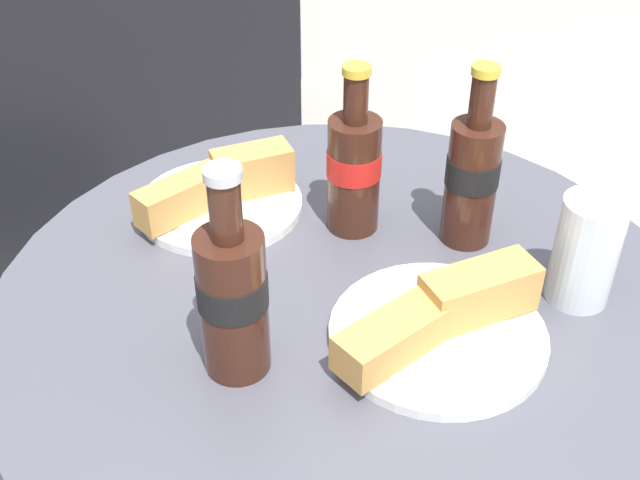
% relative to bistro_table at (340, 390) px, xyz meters
% --- Properties ---
extents(bistro_table, '(0.81, 0.81, 0.75)m').
position_rel_bistro_table_xyz_m(bistro_table, '(0.00, 0.00, 0.00)').
color(bistro_table, '#333333').
rests_on(bistro_table, ground_plane).
extents(cola_bottle_left, '(0.06, 0.06, 0.23)m').
position_rel_bistro_table_xyz_m(cola_bottle_left, '(0.18, -0.02, 0.25)').
color(cola_bottle_left, '#3D1E14').
rests_on(cola_bottle_left, bistro_table).
extents(cola_bottle_right, '(0.07, 0.07, 0.23)m').
position_rel_bistro_table_xyz_m(cola_bottle_right, '(-0.16, -0.02, 0.25)').
color(cola_bottle_right, '#3D1E14').
rests_on(cola_bottle_right, bistro_table).
extents(cola_bottle_center, '(0.07, 0.07, 0.22)m').
position_rel_bistro_table_xyz_m(cola_bottle_center, '(0.10, 0.09, 0.25)').
color(cola_bottle_center, '#3D1E14').
rests_on(cola_bottle_center, bistro_table).
extents(drinking_glass, '(0.07, 0.07, 0.13)m').
position_rel_bistro_table_xyz_m(drinking_glass, '(0.19, -0.18, 0.22)').
color(drinking_glass, black).
rests_on(drinking_glass, bistro_table).
extents(lunch_plate_near, '(0.24, 0.23, 0.07)m').
position_rel_bistro_table_xyz_m(lunch_plate_near, '(0.03, -0.12, 0.19)').
color(lunch_plate_near, white).
rests_on(lunch_plate_near, bistro_table).
extents(lunch_plate_far, '(0.22, 0.21, 0.07)m').
position_rel_bistro_table_xyz_m(lunch_plate_far, '(-0.01, 0.23, 0.19)').
color(lunch_plate_far, white).
rests_on(lunch_plate_far, bistro_table).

